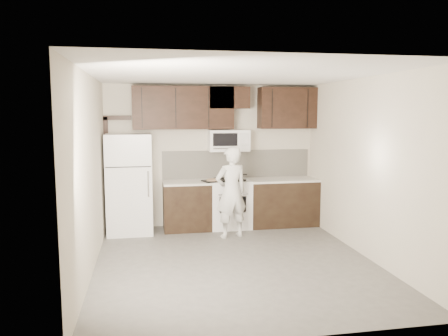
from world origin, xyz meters
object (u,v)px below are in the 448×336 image
object	(u,v)px
refrigerator	(130,184)
microwave	(229,141)
stove	(230,203)
person	(231,192)

from	to	relation	value
refrigerator	microwave	bearing A→B (deg)	5.15
stove	microwave	bearing A→B (deg)	90.10
microwave	refrigerator	size ratio (longest dim) A/B	0.42
person	refrigerator	bearing A→B (deg)	-33.56
stove	person	bearing A→B (deg)	-98.83
microwave	refrigerator	xyz separation A→B (m)	(-1.85, -0.17, -0.75)
microwave	person	xyz separation A→B (m)	(-0.10, -0.78, -0.85)
stove	microwave	xyz separation A→B (m)	(-0.00, 0.12, 1.19)
microwave	stove	bearing A→B (deg)	-89.90
stove	refrigerator	bearing A→B (deg)	-178.49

